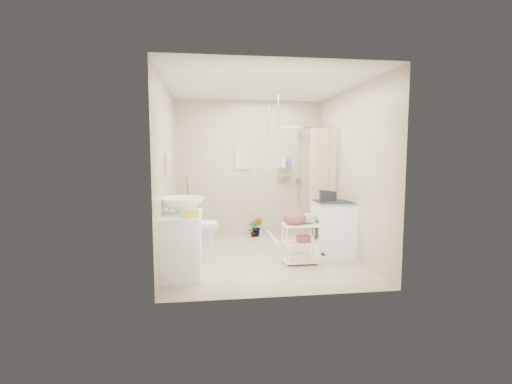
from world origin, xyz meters
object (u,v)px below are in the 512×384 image
vanity (183,244)px  laundry_rack (301,240)px  washing_machine (334,228)px  toilet (195,226)px

vanity → laundry_rack: (1.66, 0.24, -0.05)m
vanity → washing_machine: size_ratio=1.09×
toilet → laundry_rack: bearing=-119.6°
toilet → washing_machine: (2.18, -0.58, 0.02)m
washing_machine → vanity: bearing=-162.4°
vanity → laundry_rack: 1.68m
vanity → laundry_rack: size_ratio=1.31×
washing_machine → toilet: bearing=167.1°
vanity → washing_machine: (2.30, 0.64, 0.02)m
vanity → toilet: bearing=85.1°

